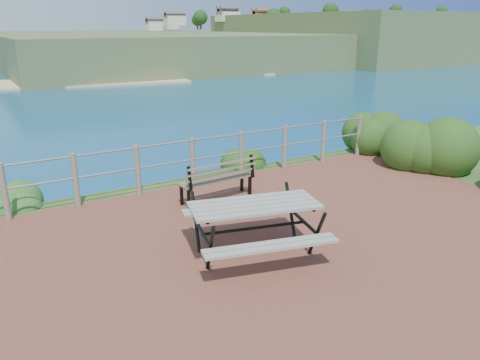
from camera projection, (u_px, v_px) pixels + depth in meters
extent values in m
cube|color=brown|center=(293.00, 250.00, 6.89)|extent=(10.00, 7.00, 0.12)
cylinder|color=#6B5B4C|center=(5.00, 192.00, 7.75)|extent=(0.10, 0.10, 1.00)
cylinder|color=#6B5B4C|center=(76.00, 181.00, 8.31)|extent=(0.10, 0.10, 1.00)
cylinder|color=#6B5B4C|center=(138.00, 171.00, 8.88)|extent=(0.10, 0.10, 1.00)
cylinder|color=#6B5B4C|center=(193.00, 162.00, 9.45)|extent=(0.10, 0.10, 1.00)
cylinder|color=#6B5B4C|center=(241.00, 154.00, 10.01)|extent=(0.10, 0.10, 1.00)
cylinder|color=#6B5B4C|center=(284.00, 147.00, 10.58)|extent=(0.10, 0.10, 1.00)
cylinder|color=#6B5B4C|center=(323.00, 141.00, 11.14)|extent=(0.10, 0.10, 1.00)
cylinder|color=#6B5B4C|center=(359.00, 136.00, 11.71)|extent=(0.10, 0.10, 1.00)
cylinder|color=slate|center=(192.00, 140.00, 9.30)|extent=(9.40, 0.04, 0.04)
cylinder|color=slate|center=(193.00, 160.00, 9.43)|extent=(9.40, 0.04, 0.04)
cube|color=#415229|center=(262.00, 43.00, 248.11)|extent=(260.00, 180.00, 12.00)
cube|color=#415229|center=(400.00, 36.00, 243.90)|extent=(160.00, 120.00, 20.00)
cube|color=beige|center=(365.00, 67.00, 176.00)|extent=(209.53, 114.73, 0.50)
cube|color=gray|center=(254.00, 205.00, 6.53)|extent=(1.93, 1.17, 0.04)
cube|color=gray|center=(254.00, 225.00, 6.63)|extent=(1.81, 0.70, 0.04)
cube|color=gray|center=(254.00, 225.00, 6.63)|extent=(1.81, 0.70, 0.04)
cylinder|color=black|center=(254.00, 228.00, 6.64)|extent=(1.51, 0.43, 0.04)
cube|color=brown|center=(217.00, 180.00, 8.70)|extent=(1.47, 0.45, 0.03)
cube|color=brown|center=(216.00, 167.00, 8.62)|extent=(1.45, 0.20, 0.33)
cube|color=black|center=(217.00, 190.00, 8.76)|extent=(0.05, 0.06, 0.40)
cube|color=black|center=(217.00, 190.00, 8.76)|extent=(0.05, 0.06, 0.40)
cube|color=black|center=(217.00, 190.00, 8.76)|extent=(0.05, 0.06, 0.40)
cube|color=black|center=(217.00, 190.00, 8.76)|extent=(0.05, 0.06, 0.40)
ellipsoid|color=#183F13|center=(414.00, 168.00, 10.86)|extent=(1.62, 1.62, 2.29)
ellipsoid|color=#183F13|center=(371.00, 150.00, 12.40)|extent=(1.26, 1.26, 1.80)
ellipsoid|color=#245821|center=(13.00, 205.00, 8.60)|extent=(0.86, 0.86, 0.64)
ellipsoid|color=#183F13|center=(250.00, 164.00, 11.14)|extent=(0.86, 0.86, 0.64)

